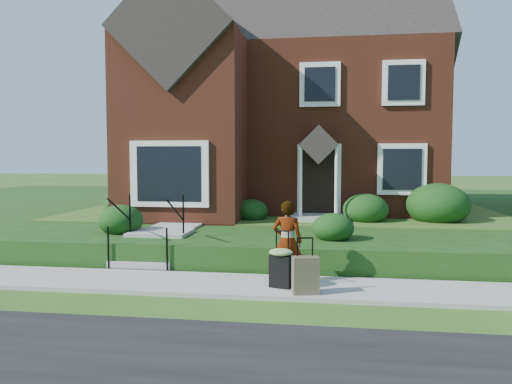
% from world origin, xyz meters
% --- Properties ---
extents(ground, '(120.00, 120.00, 0.00)m').
position_xyz_m(ground, '(0.00, 0.00, 0.00)').
color(ground, '#2D5119').
rests_on(ground, ground).
extents(sidewalk, '(60.00, 1.60, 0.08)m').
position_xyz_m(sidewalk, '(0.00, 0.00, 0.04)').
color(sidewalk, '#9E9B93').
rests_on(sidewalk, ground).
extents(terrace, '(44.00, 20.00, 0.60)m').
position_xyz_m(terrace, '(4.00, 10.90, 0.30)').
color(terrace, '#103A0F').
rests_on(terrace, ground).
extents(walkway, '(1.20, 6.00, 0.06)m').
position_xyz_m(walkway, '(-2.50, 5.00, 0.63)').
color(walkway, '#9E9B93').
rests_on(walkway, terrace).
extents(main_house, '(10.40, 10.20, 9.40)m').
position_xyz_m(main_house, '(-0.21, 9.61, 5.26)').
color(main_house, brown).
rests_on(main_house, terrace).
extents(front_steps, '(1.40, 2.02, 1.50)m').
position_xyz_m(front_steps, '(-2.50, 1.84, 0.47)').
color(front_steps, '#9E9B93').
rests_on(front_steps, ground).
extents(foundation_shrubs, '(10.66, 4.86, 1.24)m').
position_xyz_m(foundation_shrubs, '(0.96, 4.98, 1.11)').
color(foundation_shrubs, black).
rests_on(foundation_shrubs, terrace).
extents(woman, '(0.59, 0.40, 1.56)m').
position_xyz_m(woman, '(0.73, 0.23, 0.86)').
color(woman, '#999999').
rests_on(woman, sidewalk).
extents(suitcase_black, '(0.52, 0.46, 1.04)m').
position_xyz_m(suitcase_black, '(0.65, -0.17, 0.48)').
color(suitcase_black, black).
rests_on(suitcase_black, sidewalk).
extents(suitcase_olive, '(0.50, 0.35, 0.98)m').
position_xyz_m(suitcase_olive, '(1.11, -0.54, 0.41)').
color(suitcase_olive, brown).
rests_on(suitcase_olive, sidewalk).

